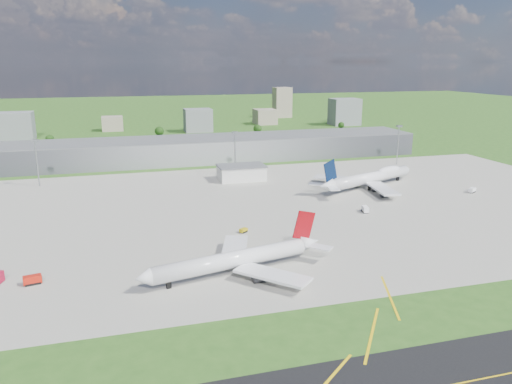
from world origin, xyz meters
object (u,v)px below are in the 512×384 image
object	(u,v)px
airliner_red_twin	(238,260)
airliner_blue_quad	(370,178)
van_white_near	(365,209)
van_white_far	(472,190)
tug_yellow	(243,231)
crash_tender	(32,280)

from	to	relation	value
airliner_red_twin	airliner_blue_quad	distance (m)	132.25
van_white_near	van_white_far	distance (m)	71.89
airliner_red_twin	tug_yellow	size ratio (longest dim) A/B	16.89
tug_yellow	airliner_red_twin	bearing A→B (deg)	-142.11
crash_tender	van_white_near	distance (m)	139.73
van_white_near	airliner_red_twin	bearing A→B (deg)	137.96
van_white_far	airliner_blue_quad	bearing A→B (deg)	121.16
airliner_red_twin	crash_tender	xyz separation A→B (m)	(-62.40, 9.00, -3.30)
tug_yellow	van_white_far	xyz separation A→B (m)	(129.90, 28.01, 0.40)
airliner_red_twin	tug_yellow	xyz separation A→B (m)	(11.51, 37.59, -3.84)
tug_yellow	van_white_far	distance (m)	132.88
airliner_red_twin	crash_tender	world-z (taller)	airliner_red_twin
tug_yellow	van_white_far	size ratio (longest dim) A/B	0.70
airliner_blue_quad	airliner_red_twin	bearing A→B (deg)	-158.80
airliner_blue_quad	van_white_far	size ratio (longest dim) A/B	12.94
airliner_red_twin	crash_tender	size ratio (longest dim) A/B	11.28
airliner_blue_quad	tug_yellow	world-z (taller)	airliner_blue_quad
van_white_far	tug_yellow	bearing A→B (deg)	162.42
airliner_blue_quad	van_white_far	xyz separation A→B (m)	(45.23, -25.16, -4.01)
van_white_far	airliner_red_twin	bearing A→B (deg)	175.13
crash_tender	van_white_near	bearing A→B (deg)	4.86
crash_tender	van_white_far	world-z (taller)	crash_tender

